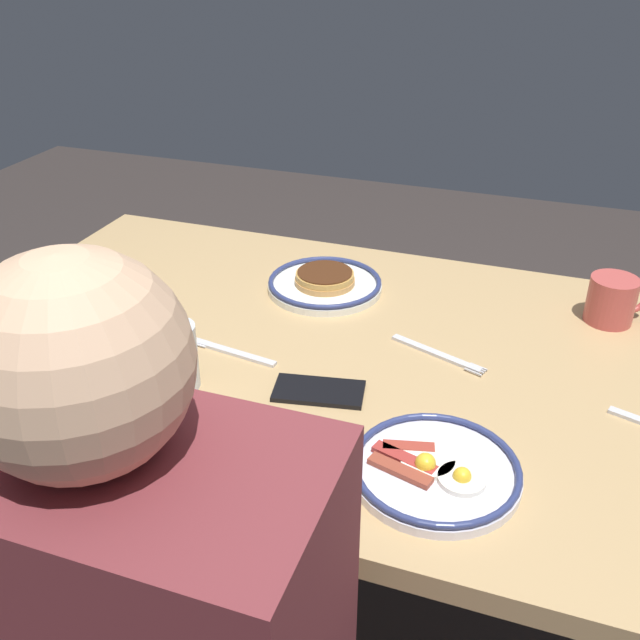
{
  "coord_description": "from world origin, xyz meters",
  "views": [
    {
      "loc": [
        -0.35,
        1.02,
        1.4
      ],
      "look_at": [
        0.03,
        -0.04,
        0.76
      ],
      "focal_mm": 40.2,
      "sensor_mm": 36.0,
      "label": 1
    }
  ],
  "objects_px": {
    "coffee_mug": "(613,299)",
    "paper_napkin": "(32,390)",
    "plate_center_pancakes": "(325,283)",
    "plate_far_companion": "(435,469)",
    "drinking_glass": "(176,360)",
    "fork_far": "(438,354)",
    "plate_near_main": "(74,289)",
    "cell_phone": "(319,391)",
    "butter_knife": "(219,348)"
  },
  "relations": [
    {
      "from": "fork_far",
      "to": "coffee_mug",
      "type": "bearing_deg",
      "value": -140.52
    },
    {
      "from": "coffee_mug",
      "to": "fork_far",
      "type": "bearing_deg",
      "value": 39.48
    },
    {
      "from": "coffee_mug",
      "to": "cell_phone",
      "type": "height_order",
      "value": "coffee_mug"
    },
    {
      "from": "plate_far_companion",
      "to": "butter_knife",
      "type": "xyz_separation_m",
      "value": [
        0.42,
        -0.2,
        -0.01
      ]
    },
    {
      "from": "butter_knife",
      "to": "fork_far",
      "type": "bearing_deg",
      "value": -163.54
    },
    {
      "from": "plate_near_main",
      "to": "cell_phone",
      "type": "height_order",
      "value": "plate_near_main"
    },
    {
      "from": "plate_center_pancakes",
      "to": "fork_far",
      "type": "xyz_separation_m",
      "value": [
        -0.27,
        0.17,
        -0.01
      ]
    },
    {
      "from": "plate_center_pancakes",
      "to": "cell_phone",
      "type": "height_order",
      "value": "plate_center_pancakes"
    },
    {
      "from": "coffee_mug",
      "to": "butter_knife",
      "type": "xyz_separation_m",
      "value": [
        0.64,
        0.34,
        -0.04
      ]
    },
    {
      "from": "butter_knife",
      "to": "plate_near_main",
      "type": "bearing_deg",
      "value": -12.19
    },
    {
      "from": "cell_phone",
      "to": "plate_near_main",
      "type": "bearing_deg",
      "value": -24.67
    },
    {
      "from": "cell_phone",
      "to": "butter_knife",
      "type": "relative_size",
      "value": 0.63
    },
    {
      "from": "paper_napkin",
      "to": "butter_knife",
      "type": "relative_size",
      "value": 0.66
    },
    {
      "from": "cell_phone",
      "to": "paper_napkin",
      "type": "bearing_deg",
      "value": 8.18
    },
    {
      "from": "coffee_mug",
      "to": "paper_napkin",
      "type": "bearing_deg",
      "value": 32.29
    },
    {
      "from": "plate_far_companion",
      "to": "fork_far",
      "type": "bearing_deg",
      "value": -79.5
    },
    {
      "from": "plate_near_main",
      "to": "coffee_mug",
      "type": "xyz_separation_m",
      "value": [
        -1.0,
        -0.26,
        0.02
      ]
    },
    {
      "from": "paper_napkin",
      "to": "fork_far",
      "type": "bearing_deg",
      "value": -151.54
    },
    {
      "from": "paper_napkin",
      "to": "cell_phone",
      "type": "bearing_deg",
      "value": -161.3
    },
    {
      "from": "butter_knife",
      "to": "drinking_glass",
      "type": "bearing_deg",
      "value": 83.92
    },
    {
      "from": "plate_center_pancakes",
      "to": "paper_napkin",
      "type": "distance_m",
      "value": 0.59
    },
    {
      "from": "coffee_mug",
      "to": "plate_near_main",
      "type": "bearing_deg",
      "value": 14.63
    },
    {
      "from": "plate_center_pancakes",
      "to": "drinking_glass",
      "type": "xyz_separation_m",
      "value": [
        0.11,
        0.4,
        0.03
      ]
    },
    {
      "from": "drinking_glass",
      "to": "cell_phone",
      "type": "relative_size",
      "value": 0.76
    },
    {
      "from": "cell_phone",
      "to": "drinking_glass",
      "type": "bearing_deg",
      "value": 3.42
    },
    {
      "from": "plate_far_companion",
      "to": "fork_far",
      "type": "distance_m",
      "value": 0.31
    },
    {
      "from": "plate_center_pancakes",
      "to": "cell_phone",
      "type": "distance_m",
      "value": 0.36
    },
    {
      "from": "plate_far_companion",
      "to": "paper_napkin",
      "type": "distance_m",
      "value": 0.65
    },
    {
      "from": "plate_far_companion",
      "to": "drinking_glass",
      "type": "relative_size",
      "value": 2.1
    },
    {
      "from": "drinking_glass",
      "to": "fork_far",
      "type": "relative_size",
      "value": 0.62
    },
    {
      "from": "plate_center_pancakes",
      "to": "cell_phone",
      "type": "bearing_deg",
      "value": 107.6
    },
    {
      "from": "fork_far",
      "to": "butter_knife",
      "type": "xyz_separation_m",
      "value": [
        0.37,
        0.11,
        -0.0
      ]
    },
    {
      "from": "plate_center_pancakes",
      "to": "paper_napkin",
      "type": "bearing_deg",
      "value": 56.48
    },
    {
      "from": "coffee_mug",
      "to": "fork_far",
      "type": "height_order",
      "value": "coffee_mug"
    },
    {
      "from": "plate_far_companion",
      "to": "coffee_mug",
      "type": "xyz_separation_m",
      "value": [
        -0.22,
        -0.53,
        0.03
      ]
    },
    {
      "from": "plate_near_main",
      "to": "paper_napkin",
      "type": "height_order",
      "value": "plate_near_main"
    },
    {
      "from": "plate_center_pancakes",
      "to": "plate_far_companion",
      "type": "distance_m",
      "value": 0.58
    },
    {
      "from": "plate_near_main",
      "to": "cell_phone",
      "type": "xyz_separation_m",
      "value": [
        -0.56,
        0.14,
        -0.02
      ]
    },
    {
      "from": "paper_napkin",
      "to": "plate_far_companion",
      "type": "bearing_deg",
      "value": -178.57
    },
    {
      "from": "plate_far_companion",
      "to": "coffee_mug",
      "type": "height_order",
      "value": "coffee_mug"
    },
    {
      "from": "plate_near_main",
      "to": "plate_far_companion",
      "type": "height_order",
      "value": "plate_near_main"
    },
    {
      "from": "coffee_mug",
      "to": "cell_phone",
      "type": "relative_size",
      "value": 0.79
    },
    {
      "from": "plate_near_main",
      "to": "cell_phone",
      "type": "bearing_deg",
      "value": 165.85
    },
    {
      "from": "coffee_mug",
      "to": "paper_napkin",
      "type": "relative_size",
      "value": 0.76
    },
    {
      "from": "coffee_mug",
      "to": "butter_knife",
      "type": "relative_size",
      "value": 0.5
    },
    {
      "from": "fork_far",
      "to": "drinking_glass",
      "type": "bearing_deg",
      "value": 31.13
    },
    {
      "from": "paper_napkin",
      "to": "fork_far",
      "type": "xyz_separation_m",
      "value": [
        -0.59,
        -0.32,
        0.0
      ]
    },
    {
      "from": "plate_far_companion",
      "to": "plate_near_main",
      "type": "bearing_deg",
      "value": -19.38
    },
    {
      "from": "plate_center_pancakes",
      "to": "plate_near_main",
      "type": "bearing_deg",
      "value": 24.05
    },
    {
      "from": "plate_near_main",
      "to": "plate_far_companion",
      "type": "xyz_separation_m",
      "value": [
        -0.78,
        0.27,
        -0.01
      ]
    }
  ]
}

